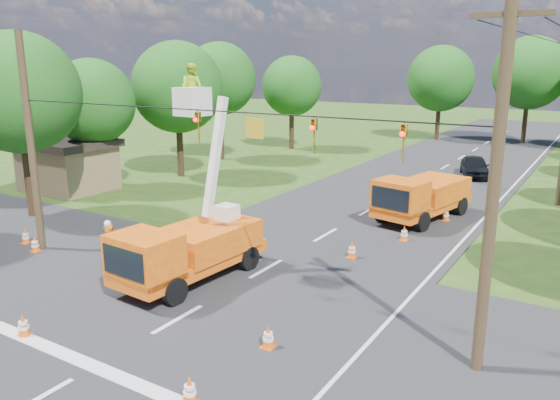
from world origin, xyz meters
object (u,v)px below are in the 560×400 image
Objects in this scene: traffic_cone_2 at (352,250)px; traffic_cone_8 at (268,337)px; traffic_cone_1 at (190,390)px; traffic_cone_6 at (26,236)px; bucket_truck at (188,238)px; traffic_cone_4 at (125,259)px; second_truck at (421,196)px; pole_left at (31,145)px; tree_far_b at (530,73)px; pole_right_near at (495,177)px; tree_left_f at (292,86)px; tree_left_b at (19,93)px; traffic_cone_5 at (35,244)px; shed at (68,164)px; tree_left_c at (92,102)px; ground_worker at (110,250)px; tree_left_d at (177,87)px; traffic_cone_3 at (404,233)px; traffic_cone_7 at (446,214)px; distant_car at (475,166)px; tree_far_a at (441,79)px; traffic_cone_0 at (23,325)px; tree_left_e at (220,79)px.

traffic_cone_8 is at bearing -82.50° from traffic_cone_2.
traffic_cone_1 and traffic_cone_6 have the same top height.
bucket_truck is 3.31m from traffic_cone_4.
second_truck is 0.73× the size of pole_left.
traffic_cone_6 is 47.42m from tree_far_b.
tree_left_f is at bearing 127.84° from pole_right_near.
tree_left_b reaches higher than pole_left.
tree_left_f is (-13.01, 29.35, 4.06)m from bucket_truck.
traffic_cone_1 is at bearing -20.37° from traffic_cone_5.
pole_left is 12.02m from shed.
ground_worker is at bearing -38.73° from tree_left_c.
tree_left_b is 12.01m from tree_left_d.
traffic_cone_3 and traffic_cone_7 have the same top height.
pole_right_near is 27.90m from tree_left_d.
distant_car is 28.61m from traffic_cone_5.
traffic_cone_2 is 20.41m from shed.
ground_worker is at bearing -107.33° from second_truck.
tree_far_a is at bearing 70.35° from tree_left_d.
second_truck is 9.31× the size of traffic_cone_4.
traffic_cone_7 is 22.07m from tree_left_b.
traffic_cone_4 is at bearing -109.48° from second_truck.
traffic_cone_0 is at bearing -87.75° from tree_far_a.
ground_worker is at bearing -56.28° from tree_left_d.
traffic_cone_1 is 1.00× the size of traffic_cone_8.
traffic_cone_1 is at bearing -45.13° from bucket_truck.
traffic_cone_4 is 4.61m from traffic_cone_5.
tree_left_b is at bearing 155.47° from traffic_cone_1.
shed reaches higher than traffic_cone_0.
tree_left_e is (-20.10, 23.95, 6.13)m from traffic_cone_8.
traffic_cone_7 is 19.49m from pole_left.
bucket_truck reaches higher than second_truck.
tree_left_e is at bearing -104.04° from tree_left_f.
bucket_truck is 10.91× the size of traffic_cone_2.
tree_left_d is (-13.21, 14.35, 4.50)m from bucket_truck.
second_truck is 15.38m from ground_worker.
tree_left_f is 23.30m from tree_far_b.
pole_right_near reaches higher than bucket_truck.
traffic_cone_2 is 0.08× the size of tree_left_b.
tree_left_f is (-23.30, 30.00, 0.58)m from pole_right_near.
tree_left_c is (-7.12, 9.40, 5.08)m from traffic_cone_5.
distant_car is 21.30m from tree_left_d.
tree_left_c is (-19.21, -16.53, 4.71)m from distant_car.
tree_far_b is (17.80, 15.00, 1.12)m from tree_left_f.
traffic_cone_4 is 15.29m from shed.
traffic_cone_0 is 1.00× the size of traffic_cone_5.
traffic_cone_7 is 0.09× the size of tree_left_c.
traffic_cone_3 is 0.09× the size of tree_left_c.
ground_worker is 0.21× the size of tree_far_a.
traffic_cone_3 is 1.00× the size of traffic_cone_4.
pole_right_near is 33.56m from tree_left_e.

